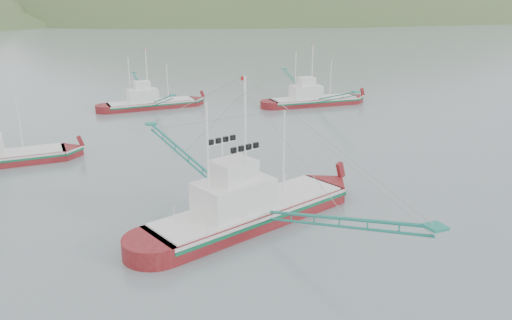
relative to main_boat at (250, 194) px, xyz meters
name	(u,v)px	position (x,y,z in m)	size (l,w,h in m)	color
ground	(287,223)	(2.59, -1.17, -2.32)	(1200.00, 1200.00, 0.00)	slate
main_boat	(250,194)	(0.00, 0.00, 0.00)	(16.87, 28.82, 11.96)	maroon
bg_boat_right	(313,96)	(26.39, 37.17, -0.88)	(14.47, 25.76, 10.44)	maroon
bg_boat_far	(150,100)	(1.98, 45.04, -0.96)	(13.59, 24.43, 9.88)	maroon
headland_right	(308,18)	(242.59, 428.83, -2.32)	(684.00, 432.00, 306.00)	#41562C
ridge_distant	(79,17)	(32.59, 558.83, -2.32)	(960.00, 400.00, 240.00)	slate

